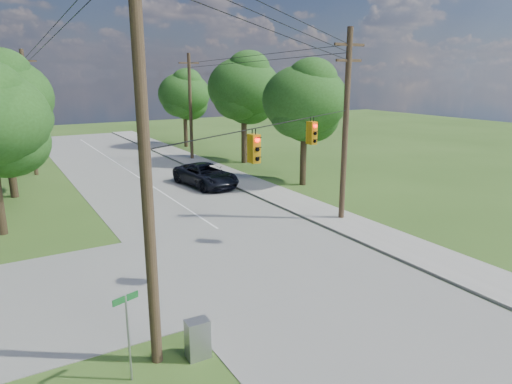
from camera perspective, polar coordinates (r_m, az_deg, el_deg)
ground at (r=15.91m, az=4.83°, el=-16.15°), size 140.00×140.00×0.00m
main_road at (r=20.61m, az=1.34°, el=-8.58°), size 10.00×100.00×0.03m
sidewalk_east at (r=24.56m, az=14.81°, el=-5.09°), size 2.60×100.00×0.12m
pole_sw at (r=12.14m, az=-13.79°, el=5.23°), size 2.00×0.32×12.00m
pole_ne at (r=25.65m, az=11.15°, el=8.36°), size 2.00×0.32×10.50m
pole_north_e at (r=44.54m, az=-8.20°, el=10.56°), size 2.00×0.32×10.00m
pole_north_w at (r=41.32m, az=-26.52°, el=8.90°), size 2.00×0.32×10.00m
power_lines at (r=24.58m, az=-7.99°, el=16.85°), size 13.93×29.62×4.93m
traffic_signals at (r=18.96m, az=3.79°, el=6.60°), size 4.91×3.27×1.05m
tree_w_mid at (r=34.15m, az=-29.21°, el=10.17°), size 6.40×6.40×9.22m
tree_e_near at (r=33.74m, az=6.11°, el=11.31°), size 6.20×6.20×8.81m
tree_e_mid at (r=42.41m, az=-1.54°, el=12.91°), size 6.60×6.60×9.64m
tree_e_far at (r=52.88m, az=-8.96°, el=11.99°), size 5.80×5.80×8.32m
car_main_north at (r=34.01m, az=-6.31°, el=2.14°), size 3.50×6.25×1.65m
control_cabinet at (r=14.10m, az=-7.30°, el=-17.75°), size 0.68×0.50×1.20m
street_name_sign at (r=13.02m, az=-15.75°, el=-15.88°), size 0.73×0.27×2.55m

